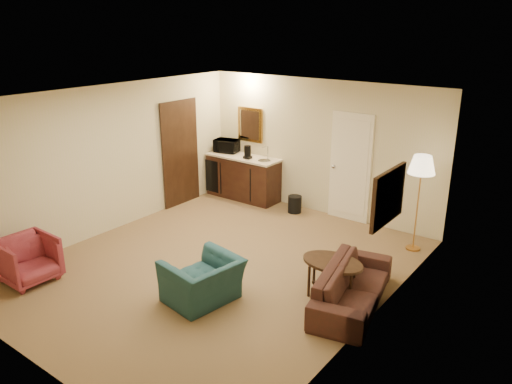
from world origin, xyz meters
TOP-DOWN VIEW (x-y plane):
  - ground at (0.00, 0.00)m, footprint 6.00×6.00m
  - room_walls at (-0.10, 0.77)m, footprint 5.02×6.01m
  - wetbar_cabinet at (-1.65, 2.72)m, footprint 1.64×0.58m
  - sofa at (2.15, 0.24)m, footprint 0.92×1.91m
  - teal_armchair at (0.50, -0.90)m, footprint 0.75×1.02m
  - rose_chair_near at (-1.90, -2.00)m, footprint 0.69×0.73m
  - rose_chair_far at (-1.90, -1.94)m, footprint 0.72×0.75m
  - coffee_table at (1.80, 0.31)m, footprint 1.01×0.84m
  - floor_lamp at (2.20, 2.40)m, footprint 0.50×0.50m
  - waste_bin at (-0.30, 2.65)m, footprint 0.30×0.30m
  - microwave at (-2.15, 2.79)m, footprint 0.56×0.39m
  - coffee_maker at (-1.47, 2.64)m, footprint 0.17×0.17m

SIDE VIEW (x-z plane):
  - ground at x=0.00m, z-range 0.00..0.00m
  - waste_bin at x=-0.30m, z-range 0.00..0.34m
  - coffee_table at x=1.80m, z-range 0.00..0.50m
  - rose_chair_far at x=-1.90m, z-range 0.00..0.65m
  - sofa at x=2.15m, z-range 0.00..0.72m
  - rose_chair_near at x=-1.90m, z-range 0.00..0.74m
  - teal_armchair at x=0.50m, z-range 0.00..0.82m
  - wetbar_cabinet at x=-1.65m, z-range 0.00..0.92m
  - floor_lamp at x=2.20m, z-range 0.00..1.62m
  - coffee_maker at x=-1.47m, z-range 0.92..1.19m
  - microwave at x=-2.15m, z-range 0.92..1.26m
  - room_walls at x=-0.10m, z-range 0.41..3.02m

